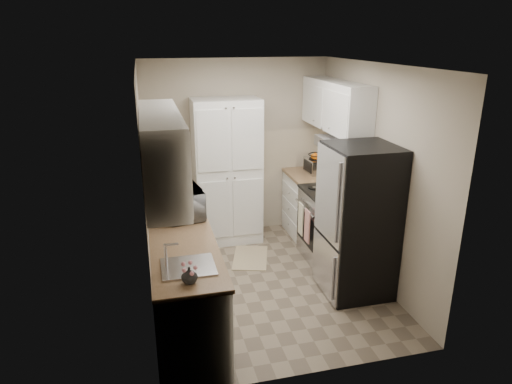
{
  "coord_description": "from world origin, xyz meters",
  "views": [
    {
      "loc": [
        -1.26,
        -4.63,
        2.78
      ],
      "look_at": [
        -0.08,
        0.15,
        1.09
      ],
      "focal_mm": 32.0,
      "sensor_mm": 36.0,
      "label": 1
    }
  ],
  "objects_px": {
    "electric_range": "(331,224)",
    "refrigerator": "(358,221)",
    "microwave": "(182,202)",
    "wine_bottle": "(174,187)",
    "pantry_cabinet": "(227,172)",
    "toaster_oven": "(317,166)"
  },
  "relations": [
    {
      "from": "toaster_oven",
      "to": "pantry_cabinet",
      "type": "bearing_deg",
      "value": 174.7
    },
    {
      "from": "pantry_cabinet",
      "to": "wine_bottle",
      "type": "relative_size",
      "value": 5.85
    },
    {
      "from": "electric_range",
      "to": "wine_bottle",
      "type": "bearing_deg",
      "value": 175.06
    },
    {
      "from": "pantry_cabinet",
      "to": "wine_bottle",
      "type": "xyz_separation_m",
      "value": [
        -0.77,
        -0.76,
        0.09
      ]
    },
    {
      "from": "pantry_cabinet",
      "to": "microwave",
      "type": "distance_m",
      "value": 1.47
    },
    {
      "from": "electric_range",
      "to": "wine_bottle",
      "type": "xyz_separation_m",
      "value": [
        -1.95,
        0.17,
        0.61
      ]
    },
    {
      "from": "wine_bottle",
      "to": "toaster_oven",
      "type": "distance_m",
      "value": 2.17
    },
    {
      "from": "electric_range",
      "to": "microwave",
      "type": "bearing_deg",
      "value": -169.62
    },
    {
      "from": "electric_range",
      "to": "microwave",
      "type": "xyz_separation_m",
      "value": [
        -1.9,
        -0.35,
        0.6
      ]
    },
    {
      "from": "wine_bottle",
      "to": "electric_range",
      "type": "bearing_deg",
      "value": -4.94
    },
    {
      "from": "electric_range",
      "to": "pantry_cabinet",
      "type": "bearing_deg",
      "value": 141.78
    },
    {
      "from": "pantry_cabinet",
      "to": "toaster_oven",
      "type": "height_order",
      "value": "pantry_cabinet"
    },
    {
      "from": "refrigerator",
      "to": "toaster_oven",
      "type": "distance_m",
      "value": 1.67
    },
    {
      "from": "refrigerator",
      "to": "microwave",
      "type": "distance_m",
      "value": 1.93
    },
    {
      "from": "wine_bottle",
      "to": "refrigerator",
      "type": "bearing_deg",
      "value": -26.84
    },
    {
      "from": "refrigerator",
      "to": "microwave",
      "type": "relative_size",
      "value": 2.95
    },
    {
      "from": "pantry_cabinet",
      "to": "refrigerator",
      "type": "distance_m",
      "value": 2.07
    },
    {
      "from": "pantry_cabinet",
      "to": "electric_range",
      "type": "relative_size",
      "value": 1.77
    },
    {
      "from": "toaster_oven",
      "to": "electric_range",
      "type": "bearing_deg",
      "value": -99.72
    },
    {
      "from": "refrigerator",
      "to": "microwave",
      "type": "xyz_separation_m",
      "value": [
        -1.87,
        0.45,
        0.23
      ]
    },
    {
      "from": "electric_range",
      "to": "refrigerator",
      "type": "distance_m",
      "value": 0.88
    },
    {
      "from": "wine_bottle",
      "to": "pantry_cabinet",
      "type": "bearing_deg",
      "value": 44.38
    }
  ]
}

